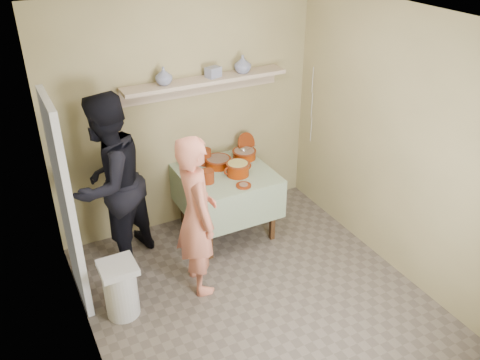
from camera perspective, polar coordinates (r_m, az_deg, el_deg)
ground at (r=4.93m, az=2.52°, el=-13.94°), size 3.50×3.50×0.00m
tile_panel at (r=4.70m, az=-18.90°, el=-2.79°), size 0.06×0.70×2.00m
plate_stack_a at (r=5.57m, az=-5.58°, el=2.27°), size 0.15×0.15×0.20m
plate_stack_b at (r=5.65m, az=-3.97°, el=2.62°), size 0.15×0.15×0.18m
bowl_stack at (r=5.28m, az=-3.65°, el=0.40°), size 0.14×0.14×0.14m
empty_bowl at (r=5.43m, az=-4.26°, el=0.67°), size 0.16×0.16×0.05m
propped_lid at (r=5.88m, az=0.72°, el=4.15°), size 0.27×0.17×0.24m
vase_right at (r=5.54m, az=0.31°, el=12.88°), size 0.24×0.24×0.19m
vase_left at (r=5.22m, az=-8.57°, el=11.48°), size 0.24×0.24×0.18m
ceramic_box at (r=5.42m, az=-3.02°, el=12.00°), size 0.18×0.15×0.11m
person_cook at (r=4.70m, az=-4.88°, el=-4.00°), size 0.43×0.62×1.60m
person_helper at (r=5.13m, az=-14.49°, el=-0.37°), size 1.13×1.10×1.84m
room_shell at (r=4.01m, az=3.02°, el=3.15°), size 3.04×3.54×2.62m
serving_table at (r=5.56m, az=-1.59°, el=-0.19°), size 0.97×0.97×0.76m
cazuela_meat_a at (r=5.61m, az=-2.49°, el=2.10°), size 0.30×0.30×0.10m
cazuela_meat_b at (r=5.77m, az=0.48°, el=2.97°), size 0.28×0.28×0.10m
ladle at (r=5.74m, az=0.45°, el=3.38°), size 0.08×0.26×0.19m
cazuela_rice at (r=5.41m, az=-0.26°, el=1.37°), size 0.33×0.25×0.14m
front_plate at (r=5.23m, az=0.40°, el=-0.61°), size 0.16×0.16×0.03m
wall_shelf at (r=5.44m, az=-3.96°, el=10.94°), size 1.80×0.25×0.21m
trash_bin at (r=4.79m, az=-13.25°, el=-11.84°), size 0.32×0.32×0.56m
electrical_cord at (r=6.03m, az=8.07°, el=8.31°), size 0.01×0.05×0.90m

